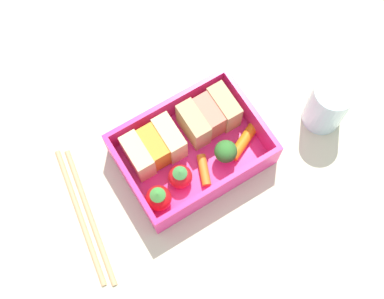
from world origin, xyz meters
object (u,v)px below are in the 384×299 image
carrot_stick_far_left (204,170)px  chopstick_pair (84,214)px  sandwich_center_left (209,116)px  strawberry_far_left (158,198)px  strawberry_left (180,176)px  broccoli_floret (226,152)px  sandwich_left (154,147)px  drinking_glass (328,105)px  carrot_stick_left (243,142)px

carrot_stick_far_left → chopstick_pair: carrot_stick_far_left is taller
sandwich_center_left → strawberry_far_left: sandwich_center_left is taller
strawberry_left → chopstick_pair: (-12.34, 2.80, -2.46)cm
strawberry_far_left → broccoli_floret: 9.96cm
carrot_stick_far_left → broccoli_floret: broccoli_floret is taller
sandwich_center_left → broccoli_floret: size_ratio=1.74×
sandwich_left → drinking_glass: size_ratio=0.85×
sandwich_center_left → carrot_stick_far_left: bearing=-127.2°
sandwich_left → carrot_stick_left: bearing=-25.2°
sandwich_left → drinking_glass: 22.42cm
sandwich_center_left → broccoli_floret: sandwich_center_left is taller
strawberry_left → broccoli_floret: bearing=-3.9°
sandwich_center_left → chopstick_pair: 19.75cm
carrot_stick_far_left → drinking_glass: bearing=-4.7°
broccoli_floret → sandwich_left: bearing=144.5°
strawberry_far_left → chopstick_pair: bearing=156.5°
strawberry_left → carrot_stick_left: strawberry_left is taller
carrot_stick_left → drinking_glass: size_ratio=0.63×
chopstick_pair → drinking_glass: drinking_glass is taller
carrot_stick_left → drinking_glass: (11.24, -1.96, 2.06)cm
chopstick_pair → strawberry_far_left: bearing=-23.5°
sandwich_center_left → carrot_stick_far_left: size_ratio=1.70×
carrot_stick_far_left → carrot_stick_left: size_ratio=0.79×
strawberry_far_left → broccoli_floret: size_ratio=0.97×
carrot_stick_left → chopstick_pair: 21.82cm
strawberry_left → drinking_glass: drinking_glass is taller
sandwich_center_left → strawberry_left: bearing=-146.3°
strawberry_left → carrot_stick_far_left: 3.26cm
chopstick_pair → sandwich_center_left: bearing=5.6°
sandwich_left → carrot_stick_far_left: size_ratio=1.70×
strawberry_far_left → chopstick_pair: size_ratio=0.21×
sandwich_left → drinking_glass: (21.38, -6.72, 0.45)cm
sandwich_left → drinking_glass: bearing=-17.5°
broccoli_floret → chopstick_pair: (-18.63, 3.23, -3.16)cm
carrot_stick_far_left → drinking_glass: (17.43, -1.42, 2.18)cm
strawberry_far_left → strawberry_left: bearing=15.0°
sandwich_left → carrot_stick_left: size_ratio=1.35×
carrot_stick_far_left → drinking_glass: size_ratio=0.50×
sandwich_left → strawberry_far_left: sandwich_left is taller
sandwich_center_left → chopstick_pair: sandwich_center_left is taller
broccoli_floret → chopstick_pair: size_ratio=0.21×
sandwich_center_left → strawberry_left: size_ratio=1.88×
sandwich_left → broccoli_floret: sandwich_left is taller
sandwich_center_left → broccoli_floret: 5.20cm
sandwich_left → chopstick_pair: 12.01cm
strawberry_far_left → broccoli_floret: (9.92, 0.55, 0.61)cm
carrot_stick_far_left → carrot_stick_left: (6.19, 0.53, 0.12)cm
carrot_stick_left → chopstick_pair: bearing=172.5°
carrot_stick_left → drinking_glass: drinking_glass is taller
carrot_stick_far_left → broccoli_floret: (3.25, 0.16, 1.74)cm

